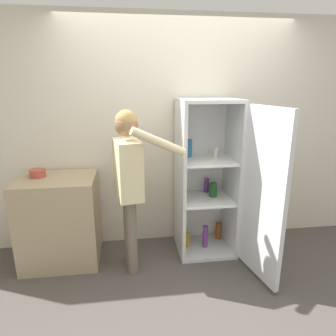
% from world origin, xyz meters
% --- Properties ---
extents(ground_plane, '(12.00, 12.00, 0.00)m').
position_xyz_m(ground_plane, '(0.00, 0.00, 0.00)').
color(ground_plane, '#4C4742').
extents(wall_back, '(7.00, 0.06, 2.55)m').
position_xyz_m(wall_back, '(0.00, 0.98, 1.27)').
color(wall_back, beige).
rests_on(wall_back, ground_plane).
extents(refrigerator, '(0.77, 1.17, 1.68)m').
position_xyz_m(refrigerator, '(0.35, 0.56, 0.83)').
color(refrigerator, silver).
rests_on(refrigerator, ground_plane).
extents(person, '(0.67, 0.51, 1.61)m').
position_xyz_m(person, '(-0.56, 0.37, 1.04)').
color(person, '#726656').
rests_on(person, ground_plane).
extents(counter, '(0.77, 0.61, 0.92)m').
position_xyz_m(counter, '(-1.29, 0.62, 0.46)').
color(counter, tan).
rests_on(counter, ground_plane).
extents(bowl, '(0.16, 0.16, 0.08)m').
position_xyz_m(bowl, '(-1.48, 0.68, 0.96)').
color(bowl, '#B24738').
rests_on(bowl, counter).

